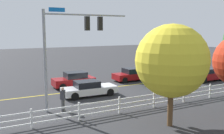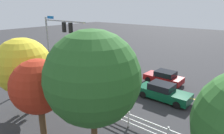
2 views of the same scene
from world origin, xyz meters
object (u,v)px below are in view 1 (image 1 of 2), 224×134
car_2 (74,80)px  car_0 (132,75)px  pedestrian (63,98)px  car_4 (207,75)px  car_1 (89,89)px  car_3 (166,78)px  tree_3 (172,61)px

car_2 → car_0: bearing=-178.7°
pedestrian → car_4: bearing=46.1°
car_1 → car_2: (-0.09, -3.90, 0.09)m
car_3 → pedestrian: bearing=-164.3°
car_2 → car_3: 9.28m
car_0 → car_4: (-7.26, 4.03, -0.00)m
car_3 → tree_3: size_ratio=0.79×
car_1 → car_3: 8.60m
car_2 → pedestrian: bearing=65.2°
car_2 → tree_3: size_ratio=0.68×
tree_3 → car_4: bearing=-145.8°
car_1 → tree_3: size_ratio=0.79×
car_2 → pedestrian: pedestrian is taller
car_0 → car_2: 6.77m
tree_3 → car_0: bearing=-113.2°
car_2 → car_3: car_3 is taller
car_0 → car_3: car_3 is taller
car_1 → tree_3: bearing=-78.4°
car_0 → pedestrian: (10.09, 6.97, 0.25)m
car_0 → car_1: size_ratio=0.87×
car_4 → car_3: bearing=176.4°
car_2 → pedestrian: 7.66m
car_1 → car_0: bearing=32.0°
car_2 → car_4: bearing=165.0°
car_2 → car_4: size_ratio=1.02×
car_0 → car_4: bearing=151.5°
car_3 → car_4: size_ratio=1.19×
car_0 → car_4: size_ratio=1.03×
car_3 → car_4: (-5.52, 0.27, -0.04)m
car_0 → car_3: bearing=115.3°
car_4 → tree_3: (12.66, 8.59, 3.16)m
car_2 → car_4: (-14.03, 3.97, -0.04)m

